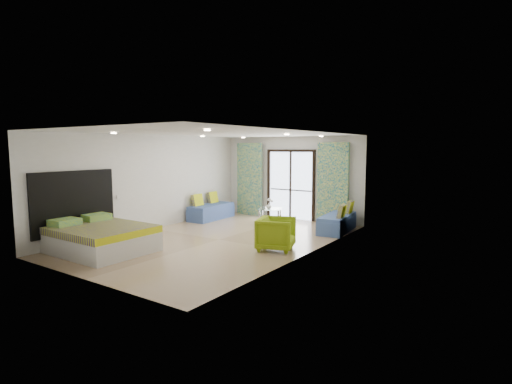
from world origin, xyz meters
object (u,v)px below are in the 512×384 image
Objects in this scene: daybed_left at (211,211)px; daybed_right at (338,222)px; bed at (101,238)px; armchair at (276,232)px; coffee_table at (270,210)px.

daybed_right is (4.23, 0.50, -0.01)m from daybed_left.
bed is 1.21× the size of daybed_right.
armchair is (3.86, -2.20, 0.15)m from daybed_left.
daybed_right is 2.28m from coffee_table.
daybed_left is at bearing -164.24° from coffee_table.
daybed_left is 2.15× the size of armchair.
daybed_left reaches higher than armchair.
daybed_left reaches higher than daybed_right.
bed is 2.37× the size of coffee_table.
coffee_table is at bearing 15.25° from armchair.
armchair is (-0.38, -2.70, 0.15)m from daybed_right.
coffee_table is at bearing 172.37° from daybed_right.
daybed_right reaches higher than bed.
daybed_right is 2.73m from armchair.
daybed_left is (-0.64, 4.55, -0.04)m from bed.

